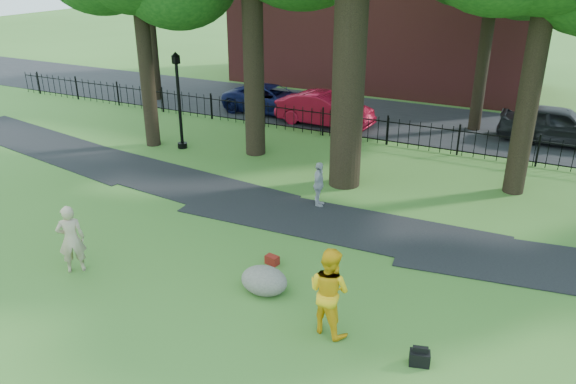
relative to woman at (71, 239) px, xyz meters
The scene contains 14 objects.
ground 4.55m from the woman, 22.28° to the left, with size 120.00×120.00×0.00m, color #3C6924.
footpath 7.64m from the woman, 47.50° to the left, with size 36.00×2.60×0.03m, color black.
street 18.19m from the woman, 76.89° to the left, with size 80.00×7.00×0.02m, color black.
iron_fence 14.30m from the woman, 73.25° to the left, with size 44.00×0.04×1.20m.
woman is the anchor object (origin of this frame).
man 6.91m from the woman, ahead, with size 0.99×0.77×2.04m, color yellow.
pedestrian 7.70m from the woman, 58.30° to the left, with size 0.89×0.37×1.52m, color #ABABB0.
boulder 5.09m from the woman, 15.70° to the left, with size 1.19×0.90×0.70m, color slate.
lamppost 10.08m from the woman, 110.44° to the left, with size 0.40×0.40×4.03m.
backpack 9.01m from the woman, ahead, with size 0.41×0.26×0.31m, color black.
red_bag 5.20m from the woman, 30.26° to the left, with size 0.35×0.22×0.24m, color maroon.
red_sedan 15.24m from the woman, 87.89° to the left, with size 1.63×4.68×1.54m, color #A20C23.
navy_van 16.31m from the woman, 99.72° to the left, with size 2.33×5.04×1.40m, color #0B1038.
grey_car 20.14m from the woman, 58.06° to the left, with size 1.96×4.86×1.66m, color black.
Camera 1 is at (6.52, -10.56, 7.71)m, focal length 35.00 mm.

